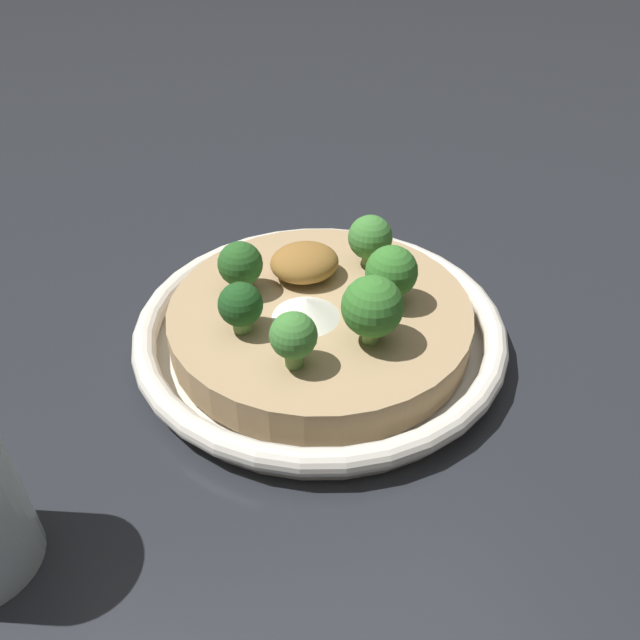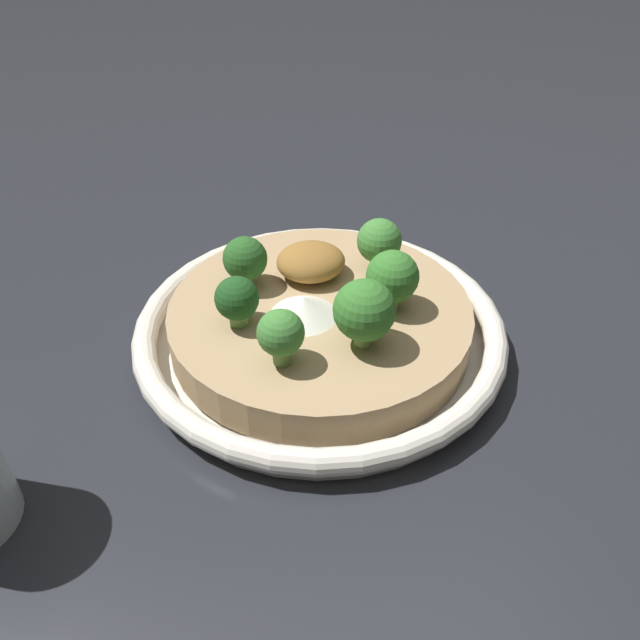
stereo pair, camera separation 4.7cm
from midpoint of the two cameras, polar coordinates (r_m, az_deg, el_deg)
ground_plane at (r=0.48m, az=2.78°, el=-2.24°), size 6.00×6.00×0.00m
risotto_bowl at (r=0.47m, az=2.84°, el=-0.62°), size 0.28×0.28×0.04m
cheese_sprinkle at (r=0.44m, az=1.50°, el=1.12°), size 0.05×0.05×0.02m
crispy_onion_garnish at (r=0.48m, az=2.31°, el=5.31°), size 0.05×0.05×0.03m
broccoli_front at (r=0.41m, az=7.35°, el=0.70°), size 0.04×0.04×0.05m
broccoli_back_left at (r=0.47m, az=-4.03°, el=5.47°), size 0.03×0.03×0.04m
broccoli_left at (r=0.43m, az=-4.53°, el=1.75°), size 0.03×0.03×0.04m
broccoli_front_right at (r=0.45m, az=9.63°, el=3.74°), size 0.04×0.04×0.05m
broccoli_right at (r=0.49m, az=8.18°, el=7.00°), size 0.04×0.04×0.04m
broccoli_front_left at (r=0.39m, az=-0.23°, el=-1.45°), size 0.03×0.03×0.04m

